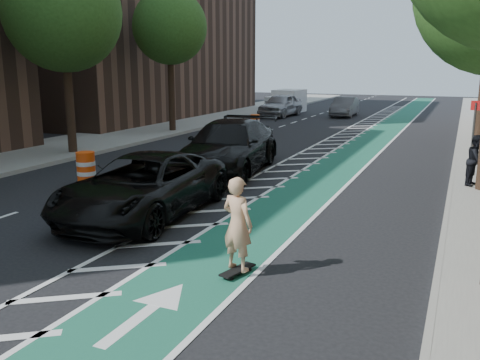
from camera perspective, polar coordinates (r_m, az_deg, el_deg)
The scene contains 20 objects.
ground at distance 11.89m, azimuth -15.29°, elevation -6.02°, with size 120.00×120.00×0.00m, color black.
bike_lane at distance 19.51m, azimuth 10.81°, elevation 1.49°, with size 2.00×90.00×0.01m, color #17503B.
buffer_strip at distance 19.89m, azimuth 6.60°, elevation 1.84°, with size 1.40×90.00×0.01m, color silver.
sidewalk_left at distance 25.34m, azimuth -17.92°, elevation 3.81°, with size 5.00×90.00×0.15m, color gray.
curb_right at distance 19.03m, azimuth 22.77°, elevation 0.66°, with size 0.12×90.00×0.16m, color gray.
curb_left at distance 23.79m, azimuth -13.49°, elevation 3.54°, with size 0.12×90.00×0.16m, color gray.
tree_l_c at distance 22.61m, azimuth -19.26°, elevation 17.23°, with size 4.20×4.20×7.90m.
tree_l_d at distance 29.02m, azimuth -8.06°, elevation 16.64°, with size 4.20×4.20×7.90m.
sign_post at distance 20.82m, azimuth 24.73°, elevation 5.00°, with size 0.35×0.08×2.47m.
skateboard at distance 9.39m, azimuth -0.27°, elevation -10.08°, with size 0.43×0.84×0.11m.
skateboarder at distance 9.09m, azimuth -0.28°, elevation -4.95°, with size 0.63×0.41×1.72m, color tan.
suv_near at distance 13.00m, azimuth -10.76°, elevation -0.64°, with size 2.57×5.58×1.55m, color black.
suv_far at distance 18.08m, azimuth -1.31°, elevation 3.74°, with size 2.55×6.26×1.82m, color black.
car_silver at distance 38.58m, azimuth 4.58°, elevation 8.40°, with size 2.01×4.99×1.70m, color #A0A0A5.
car_grey at distance 39.30m, azimuth 11.67°, elevation 8.06°, with size 1.51×4.34×1.43m, color #58585D.
pedestrian at distance 16.99m, azimuth 25.02°, elevation 2.02°, with size 0.75×0.59×1.55m, color black.
box_truck at distance 41.72m, azimuth 5.26°, elevation 8.69°, with size 2.19×4.47×1.82m.
barrel_a at distance 17.13m, azimuth -16.89°, elevation 1.24°, with size 0.75×0.75×1.02m.
barrel_b at distance 25.34m, azimuth -1.75°, elevation 5.31°, with size 0.72×0.72×0.98m.
barrel_c at distance 30.05m, azimuth 1.69°, elevation 6.43°, with size 0.69×0.69×0.94m.
Camera 1 is at (7.23, -8.68, 3.73)m, focal length 38.00 mm.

